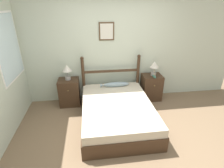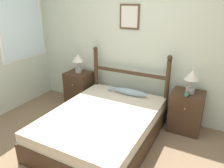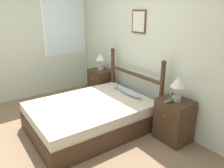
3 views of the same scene
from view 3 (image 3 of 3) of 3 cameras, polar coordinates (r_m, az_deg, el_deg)
name	(u,v)px [view 3 (image 3 of 3)]	position (r m, az deg, el deg)	size (l,w,h in m)	color
ground_plane	(59,141)	(3.57, -13.66, -14.29)	(16.00, 16.00, 0.00)	#7A6047
wall_back	(145,48)	(3.99, 8.66, 9.39)	(6.40, 0.08, 2.55)	beige
wall_left	(16,41)	(5.11, -23.76, 10.16)	(0.08, 6.40, 2.55)	beige
bed	(91,116)	(3.73, -5.53, -8.23)	(1.43, 1.95, 0.46)	#3D2819
headboard	(134,82)	(4.07, 5.75, 0.58)	(1.45, 0.09, 1.19)	#3D2819
nightstand_left	(101,84)	(4.92, -3.00, 0.01)	(0.48, 0.43, 0.66)	#3D2819
nightstand_right	(174,120)	(3.49, 15.87, -9.10)	(0.48, 0.43, 0.66)	#3D2819
table_lamp_left	(101,59)	(4.77, -3.00, 6.64)	(0.22, 0.22, 0.36)	gray
table_lamp_right	(178,85)	(3.24, 16.86, -0.17)	(0.22, 0.22, 0.36)	gray
model_boat	(170,100)	(3.25, 14.86, -4.17)	(0.06, 0.22, 0.21)	#386651
fish_pillow	(128,92)	(3.95, 4.25, -1.98)	(0.70, 0.11, 0.12)	#8499A3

